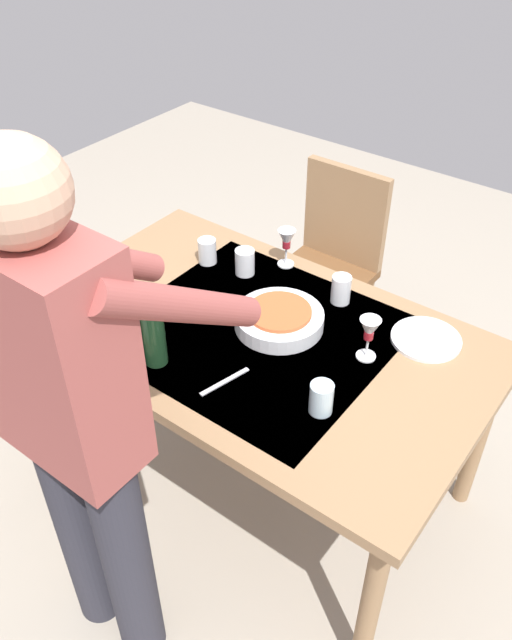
% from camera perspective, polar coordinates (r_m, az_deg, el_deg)
% --- Properties ---
extents(ground_plane, '(6.00, 6.00, 0.00)m').
position_cam_1_polar(ground_plane, '(2.72, -0.00, -13.32)').
color(ground_plane, '#9E9384').
extents(dining_table, '(1.55, 0.94, 0.75)m').
position_cam_1_polar(dining_table, '(2.23, -0.00, -2.49)').
color(dining_table, '#93704C').
rests_on(dining_table, ground_plane).
extents(chair_near, '(0.40, 0.40, 0.91)m').
position_cam_1_polar(chair_near, '(2.98, 6.57, 5.61)').
color(chair_near, brown).
rests_on(chair_near, ground_plane).
extents(person_server, '(0.42, 0.61, 1.69)m').
position_cam_1_polar(person_server, '(1.66, -15.26, -8.25)').
color(person_server, '#2D2D38').
rests_on(person_server, ground_plane).
extents(wine_bottle, '(0.07, 0.07, 0.30)m').
position_cam_1_polar(wine_bottle, '(2.02, -8.93, -1.24)').
color(wine_bottle, black).
rests_on(wine_bottle, dining_table).
extents(wine_glass_left, '(0.07, 0.07, 0.15)m').
position_cam_1_polar(wine_glass_left, '(2.05, 9.85, -0.99)').
color(wine_glass_left, white).
rests_on(wine_glass_left, dining_table).
extents(wine_glass_right, '(0.07, 0.07, 0.15)m').
position_cam_1_polar(wine_glass_right, '(2.45, 2.68, 6.89)').
color(wine_glass_right, white).
rests_on(wine_glass_right, dining_table).
extents(water_cup_near_left, '(0.07, 0.07, 0.10)m').
position_cam_1_polar(water_cup_near_left, '(1.89, 5.72, -6.80)').
color(water_cup_near_left, silver).
rests_on(water_cup_near_left, dining_table).
extents(water_cup_near_right, '(0.07, 0.07, 0.10)m').
position_cam_1_polar(water_cup_near_right, '(2.50, -4.28, 6.02)').
color(water_cup_near_right, silver).
rests_on(water_cup_near_right, dining_table).
extents(water_cup_far_left, '(0.07, 0.07, 0.10)m').
position_cam_1_polar(water_cup_far_left, '(2.30, 7.43, 2.68)').
color(water_cup_far_left, silver).
rests_on(water_cup_far_left, dining_table).
extents(water_cup_far_right, '(0.07, 0.07, 0.10)m').
position_cam_1_polar(water_cup_far_right, '(2.43, -0.98, 5.10)').
color(water_cup_far_right, silver).
rests_on(water_cup_far_right, dining_table).
extents(serving_bowl_pasta, '(0.30, 0.30, 0.07)m').
position_cam_1_polar(serving_bowl_pasta, '(2.18, 2.04, 0.15)').
color(serving_bowl_pasta, silver).
rests_on(serving_bowl_pasta, dining_table).
extents(dinner_plate_near, '(0.23, 0.23, 0.01)m').
position_cam_1_polar(dinner_plate_near, '(2.21, 14.62, -1.62)').
color(dinner_plate_near, silver).
rests_on(dinner_plate_near, dining_table).
extents(table_knife, '(0.02, 0.20, 0.00)m').
position_cam_1_polar(table_knife, '(2.47, -10.86, 3.67)').
color(table_knife, silver).
rests_on(table_knife, dining_table).
extents(table_fork, '(0.06, 0.18, 0.00)m').
position_cam_1_polar(table_fork, '(2.00, -2.75, -5.39)').
color(table_fork, silver).
rests_on(table_fork, dining_table).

